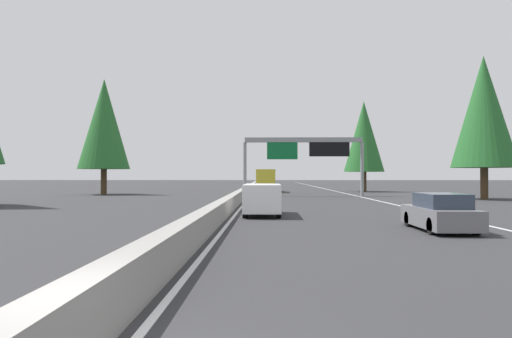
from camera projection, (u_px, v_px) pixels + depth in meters
name	position (u px, v px, depth m)	size (l,w,h in m)	color
ground_plane	(252.00, 191.00, 65.06)	(320.00, 320.00, 0.00)	#2D2D30
median_barrier	(254.00, 185.00, 85.07)	(180.00, 0.56, 0.90)	gray
shoulder_stripe_right	(326.00, 189.00, 74.80)	(160.00, 0.16, 0.01)	silver
shoulder_stripe_median	(256.00, 189.00, 75.05)	(160.00, 0.16, 0.01)	silver
sign_gantry_overhead	(305.00, 149.00, 49.40)	(0.50, 12.68, 6.17)	gray
sedan_distant_b	(440.00, 213.00, 18.50)	(4.40, 1.80, 1.47)	slate
minivan_far_center	(262.00, 198.00, 25.62)	(5.00, 1.95, 1.69)	white
box_truck_near_right	(266.00, 180.00, 62.17)	(8.50, 2.40, 2.95)	gold
bus_mid_center	(266.00, 177.00, 131.02)	(11.50, 2.55, 3.10)	white
conifer_right_near	(484.00, 112.00, 43.02)	(5.80, 5.80, 13.18)	#4C3823
conifer_right_mid	(364.00, 137.00, 63.43)	(5.37, 5.37, 12.21)	#4C3823
conifer_left_near	(104.00, 124.00, 54.13)	(5.86, 5.86, 13.33)	#4C3823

